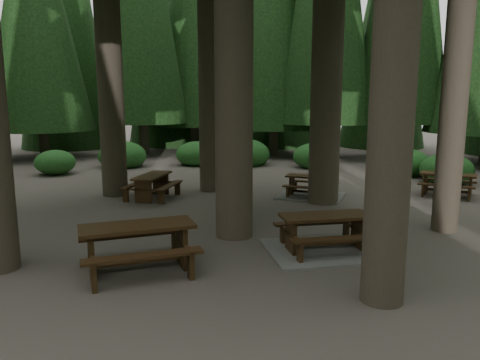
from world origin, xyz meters
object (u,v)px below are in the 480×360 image
(picnic_table_b, at_px, (152,183))
(picnic_table_e, at_px, (138,240))
(picnic_table_a, at_px, (325,239))
(picnic_table_d, at_px, (448,181))
(picnic_table_c, at_px, (311,190))

(picnic_table_b, bearing_deg, picnic_table_e, -159.19)
(picnic_table_a, bearing_deg, picnic_table_d, 37.56)
(picnic_table_b, height_order, picnic_table_c, picnic_table_b)
(picnic_table_b, distance_m, picnic_table_c, 5.01)
(picnic_table_a, xyz_separation_m, picnic_table_e, (-3.15, -2.03, 0.31))
(picnic_table_e, bearing_deg, picnic_table_b, 78.26)
(picnic_table_a, bearing_deg, picnic_table_c, 73.76)
(picnic_table_b, relative_size, picnic_table_e, 0.69)
(picnic_table_c, relative_size, picnic_table_e, 0.82)
(picnic_table_c, bearing_deg, picnic_table_e, -101.93)
(picnic_table_b, distance_m, picnic_table_d, 9.40)
(picnic_table_d, bearing_deg, picnic_table_e, -114.08)
(picnic_table_a, xyz_separation_m, picnic_table_c, (-0.96, 5.29, -0.05))
(picnic_table_a, bearing_deg, picnic_table_b, 120.43)
(picnic_table_a, distance_m, picnic_table_c, 5.38)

